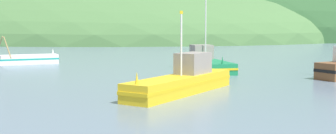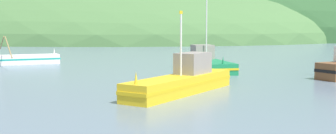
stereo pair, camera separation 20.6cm
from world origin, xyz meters
name	(u,v)px [view 2 (the right image)]	position (x,y,z in m)	size (l,w,h in m)	color
hill_mid_right	(117,38)	(-19.18, 147.93, 0.00)	(157.53, 126.02, 37.58)	#47703D
hill_far_center	(256,36)	(32.21, 178.49, 0.00)	(183.80, 147.04, 59.86)	#2D562D
fishing_boat_green	(206,63)	(7.63, 40.61, 0.70)	(5.14, 10.25, 7.53)	#197A47
fishing_boat_yellow	(183,81)	(5.62, 25.90, 0.78)	(6.92, 10.21, 5.23)	gold
fishing_boat_white	(3,58)	(-14.60, 45.23, 0.69)	(11.32, 15.73, 6.35)	white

